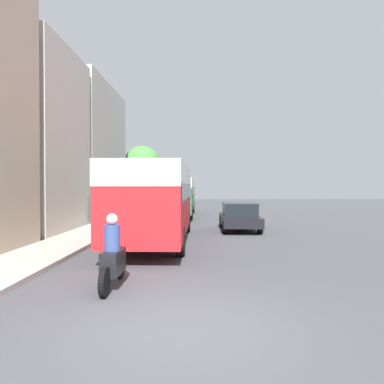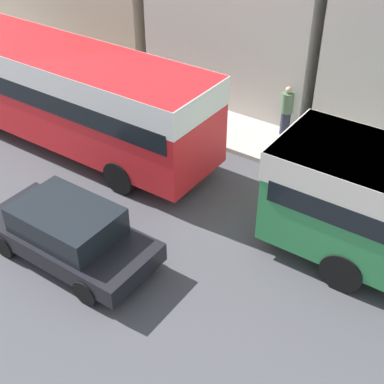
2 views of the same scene
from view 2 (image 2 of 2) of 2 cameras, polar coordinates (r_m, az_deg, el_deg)
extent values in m
cube|color=red|center=(17.22, -13.74, 10.48)|extent=(2.54, 10.43, 2.64)
cube|color=white|center=(16.86, -14.19, 13.30)|extent=(2.56, 10.48, 0.79)
cube|color=black|center=(17.09, -13.89, 11.47)|extent=(2.59, 10.01, 0.58)
cylinder|color=black|center=(16.60, -2.42, 5.35)|extent=(0.28, 1.00, 1.00)
cylinder|color=black|center=(15.10, -7.72, 1.59)|extent=(0.28, 1.00, 1.00)
cylinder|color=black|center=(20.73, -17.15, 10.30)|extent=(0.28, 1.00, 1.00)
cylinder|color=black|center=(14.24, 19.06, -2.74)|extent=(0.28, 1.00, 1.00)
cylinder|color=black|center=(12.53, 15.72, -8.12)|extent=(0.28, 1.00, 1.00)
cube|color=black|center=(13.12, -12.90, -4.87)|extent=(1.90, 4.36, 0.48)
cube|color=black|center=(12.76, -13.24, -2.92)|extent=(1.67, 2.40, 0.66)
cylinder|color=black|center=(13.75, -19.30, -5.34)|extent=(0.22, 0.64, 0.64)
cylinder|color=black|center=(14.53, -14.08, -1.72)|extent=(0.22, 0.64, 0.64)
cylinder|color=black|center=(12.10, -11.16, -10.39)|extent=(0.22, 0.64, 0.64)
cylinder|color=black|center=(12.98, -5.82, -5.92)|extent=(0.22, 0.64, 0.64)
cylinder|color=#232838|center=(17.82, 9.89, 7.27)|extent=(0.31, 0.31, 0.79)
cylinder|color=#4C6B4C|center=(17.49, 10.14, 9.36)|extent=(0.39, 0.39, 0.66)
sphere|color=tan|center=(17.30, 10.29, 10.66)|extent=(0.22, 0.22, 0.22)
camera|label=1|loc=(29.59, -39.06, 15.55)|focal=35.00mm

